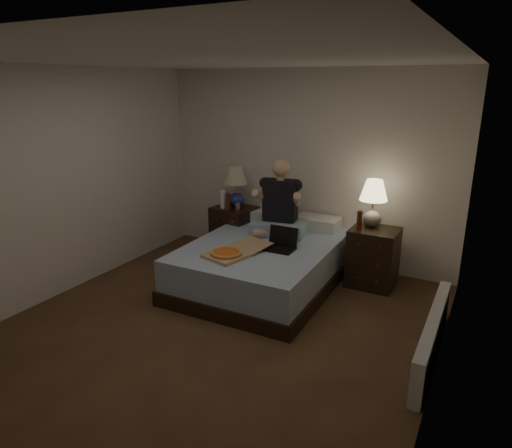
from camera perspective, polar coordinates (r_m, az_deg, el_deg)
The scene contains 18 objects.
floor at distance 4.58m, azimuth -5.48°, elevation -13.22°, with size 4.00×4.50×0.00m, color brown.
ceiling at distance 3.95m, azimuth -6.58°, elevation 19.81°, with size 4.00×4.50×0.00m, color white.
wall_back at distance 6.04m, azimuth 6.12°, elevation 7.00°, with size 4.00×2.50×0.00m, color white.
wall_left at distance 5.45m, azimuth -23.75°, elevation 4.50°, with size 4.50×2.50×0.00m, color white.
wall_right at distance 3.44m, azimuth 22.89°, elevation -2.26°, with size 4.50×2.50×0.00m, color white.
bed at distance 5.44m, azimuth 0.97°, elevation -4.98°, with size 1.56×2.08×0.52m, color #5C80B8.
nightstand_left at distance 6.32m, azimuth -2.69°, elevation -0.91°, with size 0.53×0.48×0.69m, color black.
nightstand_right at distance 5.56m, azimuth 14.40°, elevation -4.06°, with size 0.54×0.48×0.70m, color black.
lamp_left at distance 6.19m, azimuth -2.55°, elevation 4.71°, with size 0.32×0.32×0.56m, color navy, non-canonical shape.
lamp_right at distance 5.46m, azimuth 14.42°, elevation 2.50°, with size 0.32×0.32×0.56m, color gray, non-canonical shape.
water_bottle at distance 6.14m, azimuth -4.17°, elevation 3.10°, with size 0.07×0.07×0.25m, color white.
soda_can at distance 6.05m, azimuth -2.31°, elevation 2.18°, with size 0.07×0.07×0.10m, color #A8A8A3.
beer_bottle_left at distance 6.07m, azimuth -3.53°, elevation 2.85°, with size 0.06×0.06×0.23m, color #57240C.
beer_bottle_right at distance 5.34m, azimuth 12.80°, elevation 0.44°, with size 0.06×0.06×0.23m, color #5A200C.
person at distance 5.54m, azimuth 2.93°, elevation 3.34°, with size 0.66×0.52×0.93m, color black, non-canonical shape.
laptop at distance 5.09m, azimuth 2.91°, elevation -1.99°, with size 0.34×0.28×0.24m, color black, non-canonical shape.
pizza_box at distance 4.92m, azimuth -3.75°, elevation -3.72°, with size 0.40×0.76×0.08m, color tan, non-canonical shape.
radiator at distance 4.38m, azimuth 21.15°, elevation -12.96°, with size 0.10×1.60×0.40m, color silver.
Camera 1 is at (2.23, -3.26, 2.32)m, focal length 32.00 mm.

